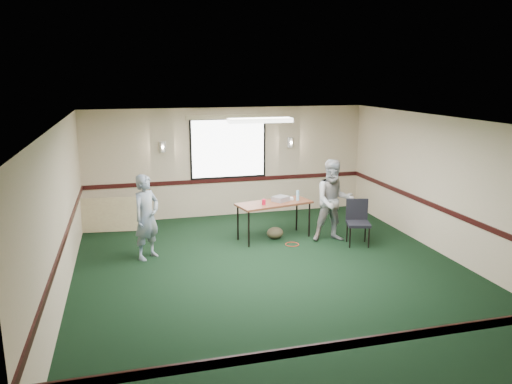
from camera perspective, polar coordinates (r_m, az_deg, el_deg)
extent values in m
plane|color=black|center=(9.06, 2.13, -9.24)|extent=(8.00, 8.00, 0.00)
plane|color=#C4B58D|center=(12.43, -3.19, 3.42)|extent=(7.00, 0.00, 7.00)
plane|color=#C4B58D|center=(5.15, 15.59, -11.46)|extent=(7.00, 0.00, 7.00)
plane|color=#C4B58D|center=(8.34, -21.47, -2.37)|extent=(0.00, 8.00, 8.00)
plane|color=#C4B58D|center=(10.20, 21.36, 0.36)|extent=(0.00, 8.00, 8.00)
plane|color=beige|center=(8.41, 2.29, 8.02)|extent=(8.00, 8.00, 0.00)
cube|color=black|center=(12.50, -3.15, 1.38)|extent=(7.00, 0.03, 0.10)
cube|color=black|center=(5.36, 15.20, -15.78)|extent=(7.00, 0.03, 0.10)
cube|color=black|center=(8.46, -21.11, -5.31)|extent=(0.03, 8.00, 0.10)
cube|color=black|center=(10.30, 21.09, -2.09)|extent=(0.03, 8.00, 0.10)
cube|color=black|center=(12.36, -3.19, 5.00)|extent=(1.90, 0.01, 1.50)
cube|color=white|center=(12.35, -3.18, 5.00)|extent=(1.80, 0.02, 1.40)
cube|color=#C7B58C|center=(12.26, -3.23, 8.56)|extent=(2.05, 0.08, 0.10)
cylinder|color=silver|center=(12.09, -10.64, 5.09)|extent=(0.16, 0.16, 0.25)
cylinder|color=silver|center=(12.72, 3.94, 5.68)|extent=(0.16, 0.16, 0.25)
cube|color=white|center=(9.37, 0.47, 8.20)|extent=(1.20, 0.32, 0.08)
cube|color=#582C19|center=(10.68, 2.08, -1.30)|extent=(1.71, 0.98, 0.04)
cylinder|color=black|center=(10.24, -0.84, -4.29)|extent=(0.04, 0.04, 0.76)
cylinder|color=black|center=(10.96, 6.11, -3.18)|extent=(0.04, 0.04, 0.76)
cylinder|color=black|center=(10.68, -2.08, -3.55)|extent=(0.04, 0.04, 0.76)
cylinder|color=black|center=(11.37, 4.67, -2.54)|extent=(0.04, 0.04, 0.76)
cube|color=gray|center=(10.78, 2.83, -0.77)|extent=(0.41, 0.40, 0.11)
cube|color=silver|center=(10.94, 3.79, -0.74)|extent=(0.20, 0.18, 0.04)
cylinder|color=#BA0C26|center=(10.46, 0.90, -1.15)|extent=(0.08, 0.08, 0.12)
cylinder|color=#81BAD4|center=(10.85, 4.79, -0.41)|extent=(0.07, 0.07, 0.22)
ellipsoid|color=#433D26|center=(10.84, 2.19, -4.70)|extent=(0.40, 0.32, 0.26)
torus|color=red|center=(10.52, 4.15, -5.98)|extent=(0.35, 0.35, 0.01)
cube|color=tan|center=(11.77, -16.93, -2.51)|extent=(1.52, 0.40, 0.77)
cube|color=black|center=(10.56, 11.61, -3.59)|extent=(0.56, 0.56, 0.06)
cube|color=black|center=(10.71, 11.46, -1.94)|extent=(0.45, 0.17, 0.46)
cylinder|color=black|center=(10.42, 10.69, -5.18)|extent=(0.03, 0.03, 0.43)
cylinder|color=black|center=(10.49, 12.77, -5.15)|extent=(0.03, 0.03, 0.43)
cylinder|color=black|center=(10.78, 10.36, -4.54)|extent=(0.03, 0.03, 0.43)
cylinder|color=black|center=(10.85, 12.37, -4.51)|extent=(0.03, 0.03, 0.43)
imported|color=#46649A|center=(9.74, -12.40, -2.81)|extent=(0.71, 0.70, 1.65)
imported|color=#7093AF|center=(10.63, 8.86, -1.01)|extent=(0.94, 0.78, 1.75)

